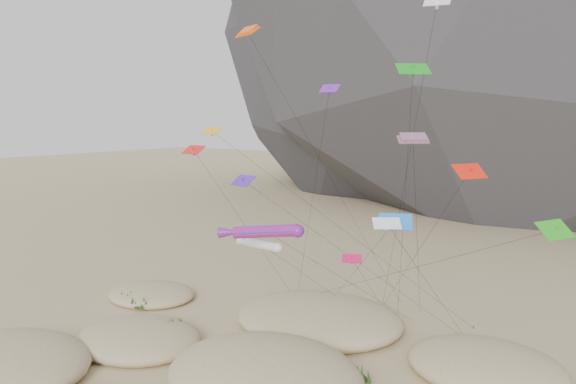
% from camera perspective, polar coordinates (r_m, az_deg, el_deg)
% --- Properties ---
extents(dunes, '(48.49, 37.48, 4.54)m').
position_cam_1_polar(dunes, '(46.27, -4.99, -17.06)').
color(dunes, '#CCB789').
rests_on(dunes, ground).
extents(dune_grass, '(41.62, 28.42, 1.44)m').
position_cam_1_polar(dune_grass, '(45.17, -5.81, -17.60)').
color(dune_grass, black).
rests_on(dune_grass, ground).
extents(kite_stakes, '(19.02, 4.18, 0.30)m').
position_cam_1_polar(kite_stakes, '(59.72, 8.92, -11.96)').
color(kite_stakes, '#3F2D1E').
rests_on(kite_stakes, ground).
extents(rainbow_tube_kite, '(11.06, 16.73, 11.64)m').
position_cam_1_polar(rainbow_tube_kite, '(45.81, -2.60, -4.04)').
color(rainbow_tube_kite, red).
rests_on(rainbow_tube_kite, ground).
extents(white_tube_kite, '(5.99, 14.50, 9.77)m').
position_cam_1_polar(white_tube_kite, '(48.62, -2.86, -5.36)').
color(white_tube_kite, white).
rests_on(white_tube_kite, ground).
extents(orange_parafoil, '(9.73, 17.26, 28.01)m').
position_cam_1_polar(orange_parafoil, '(51.07, -3.90, 15.57)').
color(orange_parafoil, '#F6510C').
rests_on(orange_parafoil, ground).
extents(multi_parafoil, '(5.34, 15.03, 18.94)m').
position_cam_1_polar(multi_parafoil, '(42.71, 12.60, 5.02)').
color(multi_parafoil, '#FE231A').
rests_on(multi_parafoil, ground).
extents(delta_kites, '(32.25, 21.63, 28.58)m').
position_cam_1_polar(delta_kites, '(43.36, 6.93, 2.98)').
color(delta_kites, gold).
rests_on(delta_kites, ground).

